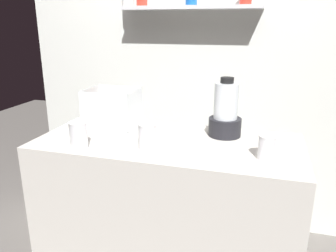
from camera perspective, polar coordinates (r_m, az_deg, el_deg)
counter at (r=1.99m, az=-0.00°, el=-14.77°), size 1.40×0.64×0.90m
back_wall_unit at (r=2.44m, az=5.11°, el=11.47°), size 2.60×0.24×2.50m
carrot_display_bin at (r=2.05m, az=-9.28°, el=2.15°), size 0.30×0.24×0.22m
blender_pitcher at (r=1.85m, az=9.77°, el=2.15°), size 0.18×0.18×0.32m
juice_cup_carrot_far_left at (r=1.72m, az=-14.99°, el=-1.77°), size 0.09×0.09×0.13m
juice_cup_mango_left at (r=1.67m, az=-3.55°, el=-1.96°), size 0.09×0.09×0.12m
juice_cup_pomegranate_middle at (r=1.59m, az=16.43°, el=-3.70°), size 0.08×0.08×0.12m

